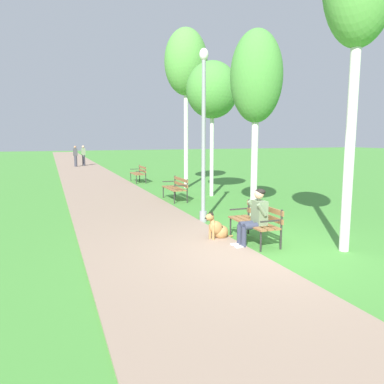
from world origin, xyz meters
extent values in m
plane|color=#478E38|center=(0.00, 0.00, 0.00)|extent=(120.00, 120.00, 0.00)
cube|color=gray|center=(-1.80, 24.00, 0.02)|extent=(3.33, 60.00, 0.04)
cube|color=olive|center=(0.03, 0.74, 0.45)|extent=(0.14, 1.50, 0.04)
cube|color=olive|center=(0.20, 0.74, 0.45)|extent=(0.14, 1.50, 0.04)
cube|color=olive|center=(0.38, 0.74, 0.45)|extent=(0.14, 1.50, 0.04)
cube|color=olive|center=(0.48, 0.74, 0.59)|extent=(0.04, 1.50, 0.11)
cube|color=olive|center=(0.48, 0.74, 0.77)|extent=(0.04, 1.50, 0.11)
cylinder|color=#2D2B28|center=(0.00, 1.43, 0.23)|extent=(0.04, 0.04, 0.45)
cylinder|color=#2D2B28|center=(0.48, 1.43, 0.43)|extent=(0.04, 0.04, 0.85)
cube|color=#2D2B28|center=(0.20, 1.43, 0.63)|extent=(0.45, 0.04, 0.03)
cylinder|color=#2D2B28|center=(0.00, 0.05, 0.23)|extent=(0.04, 0.04, 0.45)
cylinder|color=#2D2B28|center=(0.48, 0.05, 0.43)|extent=(0.04, 0.04, 0.85)
cube|color=#2D2B28|center=(0.20, 0.05, 0.63)|extent=(0.45, 0.04, 0.03)
cube|color=olive|center=(0.11, 6.71, 0.45)|extent=(0.14, 1.50, 0.04)
cube|color=olive|center=(0.29, 6.71, 0.45)|extent=(0.14, 1.50, 0.04)
cube|color=olive|center=(0.46, 6.71, 0.45)|extent=(0.14, 1.50, 0.04)
cube|color=olive|center=(0.57, 6.71, 0.59)|extent=(0.04, 1.50, 0.11)
cube|color=olive|center=(0.57, 6.71, 0.77)|extent=(0.04, 1.50, 0.11)
cylinder|color=#2D2B28|center=(0.09, 7.40, 0.23)|extent=(0.04, 0.04, 0.45)
cylinder|color=#2D2B28|center=(0.57, 7.40, 0.43)|extent=(0.04, 0.04, 0.85)
cube|color=#2D2B28|center=(0.29, 7.40, 0.63)|extent=(0.45, 0.04, 0.03)
cylinder|color=#2D2B28|center=(0.09, 6.02, 0.23)|extent=(0.04, 0.04, 0.45)
cylinder|color=#2D2B28|center=(0.57, 6.02, 0.43)|extent=(0.04, 0.04, 0.85)
cube|color=#2D2B28|center=(0.29, 6.02, 0.63)|extent=(0.45, 0.04, 0.03)
cube|color=olive|center=(0.08, 12.70, 0.45)|extent=(0.14, 1.50, 0.04)
cube|color=olive|center=(0.25, 12.70, 0.45)|extent=(0.14, 1.50, 0.04)
cube|color=olive|center=(0.43, 12.70, 0.45)|extent=(0.14, 1.50, 0.04)
cube|color=olive|center=(0.53, 12.70, 0.59)|extent=(0.04, 1.50, 0.11)
cube|color=olive|center=(0.53, 12.70, 0.77)|extent=(0.04, 1.50, 0.11)
cylinder|color=#2D2B28|center=(0.05, 13.39, 0.23)|extent=(0.04, 0.04, 0.45)
cylinder|color=#2D2B28|center=(0.53, 13.39, 0.43)|extent=(0.04, 0.04, 0.85)
cube|color=#2D2B28|center=(0.25, 13.39, 0.63)|extent=(0.45, 0.04, 0.03)
cylinder|color=#2D2B28|center=(0.05, 12.01, 0.23)|extent=(0.04, 0.04, 0.45)
cylinder|color=#2D2B28|center=(0.53, 12.01, 0.43)|extent=(0.04, 0.04, 0.85)
cube|color=#2D2B28|center=(0.25, 12.01, 0.63)|extent=(0.45, 0.04, 0.03)
cylinder|color=#33384C|center=(-0.01, 0.57, 0.47)|extent=(0.42, 0.14, 0.14)
cylinder|color=#33384C|center=(-0.22, 0.57, 0.24)|extent=(0.11, 0.11, 0.47)
cube|color=silver|center=(-0.30, 0.57, 0.04)|extent=(0.24, 0.09, 0.07)
cylinder|color=#33384C|center=(-0.01, 0.37, 0.47)|extent=(0.42, 0.14, 0.14)
cylinder|color=#33384C|center=(-0.22, 0.37, 0.24)|extent=(0.11, 0.11, 0.47)
cube|color=silver|center=(-0.30, 0.37, 0.04)|extent=(0.24, 0.09, 0.07)
cube|color=#6B7F5B|center=(0.20, 0.47, 0.73)|extent=(0.22, 0.36, 0.52)
cylinder|color=#6B7F5B|center=(0.14, 0.67, 0.83)|extent=(0.25, 0.09, 0.30)
cylinder|color=#6B7F5B|center=(0.14, 0.27, 0.83)|extent=(0.25, 0.09, 0.30)
sphere|color=tan|center=(0.18, 0.47, 1.13)|extent=(0.21, 0.21, 0.21)
ellipsoid|color=black|center=(0.21, 0.47, 1.18)|extent=(0.22, 0.23, 0.14)
ellipsoid|color=#B27F47|center=(-0.34, 1.23, 0.16)|extent=(0.42, 0.36, 0.32)
ellipsoid|color=#B27F47|center=(-0.49, 1.19, 0.29)|extent=(0.54, 0.33, 0.48)
ellipsoid|color=black|center=(-0.44, 1.20, 0.32)|extent=(0.39, 0.27, 0.27)
cylinder|color=#B27F47|center=(-0.63, 1.22, 0.19)|extent=(0.06, 0.06, 0.38)
cylinder|color=#B27F47|center=(-0.60, 1.10, 0.19)|extent=(0.06, 0.06, 0.38)
cylinder|color=#B27F47|center=(-0.59, 1.16, 0.43)|extent=(0.15, 0.19, 0.19)
ellipsoid|color=#B27F47|center=(-0.67, 1.14, 0.56)|extent=(0.25, 0.19, 0.16)
cone|color=black|center=(-0.77, 1.12, 0.55)|extent=(0.12, 0.11, 0.09)
cone|color=black|center=(-0.64, 1.20, 0.66)|extent=(0.06, 0.06, 0.09)
cone|color=black|center=(-0.62, 1.11, 0.66)|extent=(0.06, 0.06, 0.09)
cylinder|color=#B27F47|center=(-0.15, 1.27, 0.03)|extent=(0.28, 0.11, 0.04)
cylinder|color=gray|center=(-0.05, 3.01, 0.15)|extent=(0.20, 0.20, 0.30)
cylinder|color=gray|center=(-0.05, 3.01, 2.18)|extent=(0.11, 0.11, 4.36)
ellipsoid|color=silver|center=(-0.05, 3.01, 4.48)|extent=(0.24, 0.24, 0.32)
cylinder|color=silver|center=(1.66, -0.49, 2.27)|extent=(0.20, 0.20, 4.54)
cylinder|color=silver|center=(1.67, 3.26, 1.63)|extent=(0.19, 0.19, 3.27)
ellipsoid|color=#4C933D|center=(1.67, 3.26, 4.05)|extent=(1.50, 1.49, 2.61)
cylinder|color=silver|center=(2.02, 7.16, 1.74)|extent=(0.15, 0.15, 3.48)
ellipsoid|color=#4C933D|center=(2.02, 7.16, 4.13)|extent=(2.02, 1.94, 2.17)
cylinder|color=silver|center=(1.90, 9.78, 2.37)|extent=(0.19, 0.19, 4.75)
ellipsoid|color=#569E42|center=(1.90, 9.78, 5.62)|extent=(1.90, 1.93, 2.91)
cylinder|color=#383842|center=(-2.07, 24.02, 0.44)|extent=(0.22, 0.22, 0.88)
cube|color=#3F3F42|center=(-2.07, 24.02, 1.16)|extent=(0.32, 0.20, 0.56)
sphere|color=#A37556|center=(-2.07, 24.02, 1.55)|extent=(0.20, 0.20, 0.20)
cylinder|color=#383842|center=(-1.40, 24.82, 0.44)|extent=(0.22, 0.22, 0.88)
cube|color=#6B7F5B|center=(-1.40, 24.82, 1.16)|extent=(0.32, 0.20, 0.56)
sphere|color=tan|center=(-1.40, 24.82, 1.55)|extent=(0.20, 0.20, 0.20)
camera|label=1|loc=(-3.97, -6.42, 2.35)|focal=35.10mm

